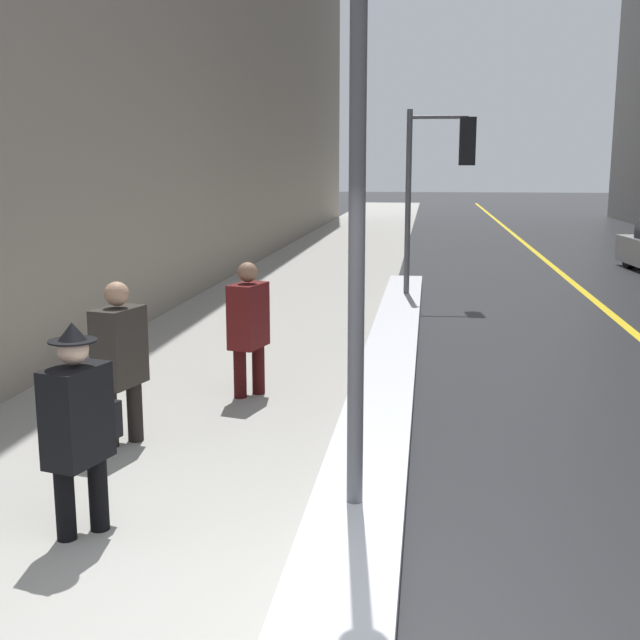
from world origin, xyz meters
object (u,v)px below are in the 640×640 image
pedestrian_in_fedora (79,422)px  pedestrian_trailing (248,323)px  traffic_light_near (445,164)px  lamp_post (357,176)px  pedestrian_in_glasses (120,356)px

pedestrian_in_fedora → pedestrian_trailing: (0.40, 3.64, 0.01)m
traffic_light_near → pedestrian_trailing: bearing=-110.6°
pedestrian_in_fedora → pedestrian_trailing: size_ratio=1.00×
lamp_post → pedestrian_in_fedora: bearing=-165.3°
pedestrian_trailing → pedestrian_in_glasses: bearing=-10.6°
pedestrian_in_glasses → pedestrian_trailing: 1.96m
lamp_post → traffic_light_near: size_ratio=1.14×
pedestrian_trailing → traffic_light_near: bearing=176.7°
traffic_light_near → lamp_post: bearing=-97.0°
pedestrian_in_fedora → pedestrian_in_glasses: 1.92m
lamp_post → pedestrian_in_glasses: lamp_post is taller
lamp_post → pedestrian_trailing: size_ratio=2.68×
traffic_light_near → pedestrian_in_fedora: 11.17m
traffic_light_near → pedestrian_in_fedora: size_ratio=2.35×
pedestrian_in_glasses → traffic_light_near: bearing=175.2°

